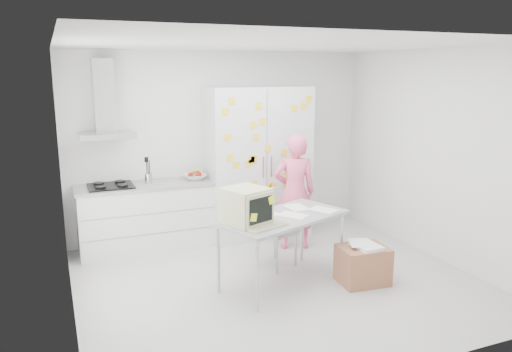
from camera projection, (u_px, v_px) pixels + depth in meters
name	position (u px, v px, depth m)	size (l,w,h in m)	color
floor	(278.00, 282.00, 5.86)	(4.50, 4.00, 0.02)	silver
walls	(254.00, 158.00, 6.23)	(4.52, 4.01, 2.70)	white
ceiling	(280.00, 44.00, 5.29)	(4.50, 4.00, 0.02)	white
counter_run	(147.00, 216.00, 6.85)	(1.84, 0.63, 1.28)	white
range_hood	(105.00, 107.00, 6.49)	(0.70, 0.48, 1.01)	silver
tall_cabinet	(258.00, 163.00, 7.31)	(1.50, 0.68, 2.20)	silver
person	(294.00, 192.00, 6.81)	(0.58, 0.38, 1.59)	#FA618E
desk	(260.00, 212.00, 5.44)	(1.68, 1.24, 1.20)	#A3A6AE
chair	(272.00, 223.00, 6.26)	(0.57, 0.57, 0.96)	#A8A9A6
cardboard_box	(363.00, 264.00, 5.78)	(0.58, 0.49, 0.48)	#A86B49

